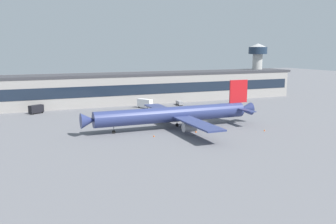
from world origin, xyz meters
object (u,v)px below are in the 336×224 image
airliner (175,114)px  traffic_cone_3 (154,136)px  belt_loader (179,103)px  catering_truck (145,103)px  traffic_cone_0 (264,130)px  traffic_cone_2 (196,131)px  stair_truck (36,109)px  traffic_cone_1 (225,129)px  control_tower (257,63)px

airliner → traffic_cone_3: bearing=-141.2°
belt_loader → catering_truck: bearing=-173.4°
traffic_cone_0 → traffic_cone_3: 36.84m
catering_truck → airliner: bearing=-96.0°
belt_loader → traffic_cone_3: 65.19m
belt_loader → traffic_cone_3: belt_loader is taller
traffic_cone_0 → traffic_cone_2: 22.70m
catering_truck → stair_truck: bearing=175.0°
traffic_cone_0 → traffic_cone_2: bearing=162.0°
traffic_cone_0 → traffic_cone_1: traffic_cone_1 is taller
control_tower → stair_truck: control_tower is taller
control_tower → traffic_cone_3: 120.85m
traffic_cone_0 → traffic_cone_1: 12.83m
traffic_cone_3 → belt_loader: bearing=58.5°
stair_truck → traffic_cone_0: bearing=-43.9°
airliner → traffic_cone_2: airliner is taller
airliner → catering_truck: size_ratio=8.24×
stair_truck → airliner: bearing=-49.5°
stair_truck → traffic_cone_3: (30.40, -57.47, -1.68)m
traffic_cone_2 → traffic_cone_1: bearing=-3.3°
traffic_cone_1 → traffic_cone_3: size_ratio=1.14×
traffic_cone_0 → traffic_cone_3: size_ratio=0.97×
catering_truck → traffic_cone_2: size_ratio=11.03×
airliner → traffic_cone_1: airliner is taller
catering_truck → stair_truck: (-46.15, 4.05, -0.31)m
belt_loader → airliner: bearing=-116.3°
airliner → catering_truck: bearing=84.0°
airliner → traffic_cone_1: bearing=-33.0°
control_tower → belt_loader: bearing=-161.3°
stair_truck → traffic_cone_0: 92.48m
control_tower → traffic_cone_0: (-56.47, -82.01, -18.26)m
traffic_cone_0 → traffic_cone_3: (-36.23, 6.65, 0.01)m
catering_truck → traffic_cone_0: bearing=-71.2°
belt_loader → traffic_cone_2: 58.52m
airliner → catering_truck: (4.69, 44.53, -2.51)m
belt_loader → traffic_cone_2: size_ratio=9.75×
traffic_cone_3 → catering_truck: bearing=73.6°
control_tower → traffic_cone_2: bearing=-136.1°
belt_loader → stair_truck: stair_truck is taller
airliner → traffic_cone_3: (-11.07, -8.89, -4.51)m
belt_loader → catering_truck: 18.51m
traffic_cone_1 → traffic_cone_3: 25.11m
control_tower → belt_loader: 64.25m
control_tower → traffic_cone_2: control_tower is taller
belt_loader → traffic_cone_3: bearing=-121.5°
traffic_cone_2 → stair_truck: bearing=128.3°
control_tower → traffic_cone_1: control_tower is taller
traffic_cone_0 → belt_loader: bearing=92.0°
belt_loader → traffic_cone_1: size_ratio=9.83×
belt_loader → traffic_cone_0: (2.12, -62.20, -0.87)m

